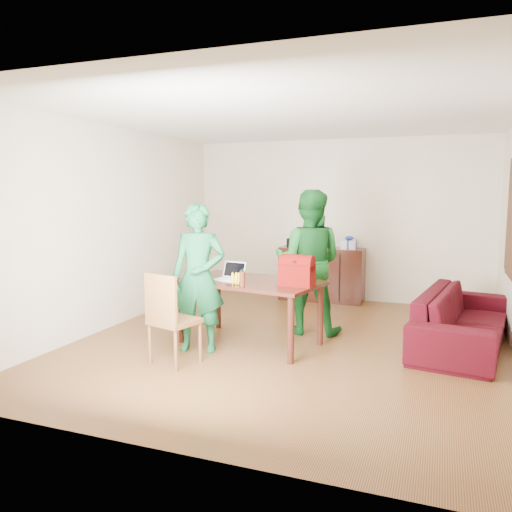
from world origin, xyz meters
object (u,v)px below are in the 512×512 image
at_px(table, 250,288).
at_px(person_far, 309,262).
at_px(chair, 174,337).
at_px(laptop, 228,277).
at_px(person_near, 199,278).
at_px(bottle, 242,278).
at_px(red_bag, 297,274).
at_px(sofa, 463,319).

distance_m(table, person_far, 0.94).
height_order(chair, person_far, person_far).
bearing_deg(table, person_far, 65.46).
relative_size(table, person_far, 0.97).
bearing_deg(laptop, table, 23.42).
height_order(table, person_near, person_near).
height_order(bottle, red_bag, red_bag).
relative_size(person_far, red_bag, 4.95).
relative_size(chair, person_near, 0.58).
height_order(person_far, bottle, person_far).
bearing_deg(table, chair, -107.63).
bearing_deg(laptop, red_bag, 4.61).
xyz_separation_m(chair, person_near, (0.05, 0.50, 0.57)).
height_order(person_far, sofa, person_far).
height_order(table, bottle, bottle).
relative_size(table, laptop, 5.50).
distance_m(red_bag, sofa, 2.10).
bearing_deg(person_far, sofa, 177.31).
bearing_deg(red_bag, laptop, -179.71).
relative_size(chair, person_far, 0.53).
xyz_separation_m(person_far, red_bag, (0.09, -0.87, -0.01)).
relative_size(person_near, bottle, 9.28).
distance_m(person_far, bottle, 1.20).
distance_m(table, sofa, 2.56).
height_order(laptop, sofa, laptop).
xyz_separation_m(person_near, bottle, (0.50, 0.09, 0.01)).
bearing_deg(person_far, laptop, 41.71).
xyz_separation_m(bottle, sofa, (2.36, 1.15, -0.54)).
distance_m(person_near, laptop, 0.43).
bearing_deg(red_bag, table, 172.58).
height_order(person_far, red_bag, person_far).
distance_m(person_far, sofa, 1.97).
relative_size(bottle, sofa, 0.08).
relative_size(table, person_near, 1.05).
bearing_deg(person_near, sofa, 10.32).
distance_m(chair, person_far, 2.08).
relative_size(person_far, bottle, 10.08).
relative_size(chair, laptop, 3.02).
xyz_separation_m(chair, red_bag, (1.12, 0.81, 0.63)).
distance_m(person_near, person_far, 1.54).
relative_size(table, sofa, 0.80).
distance_m(laptop, sofa, 2.84).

